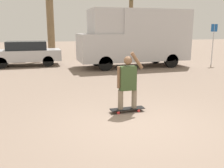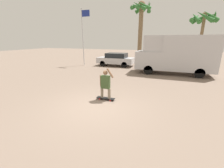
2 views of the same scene
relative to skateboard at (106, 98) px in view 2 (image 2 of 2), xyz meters
The scene contains 8 objects.
ground_plane 0.90m from the skateboard, 95.31° to the right, with size 80.00×80.00×0.00m, color gray.
skateboard is the anchor object (origin of this frame).
person_skateboarder 0.80m from the skateboard, behind, with size 0.71×0.22×1.51m.
camper_van 8.51m from the skateboard, 66.39° to the left, with size 6.33×2.27×3.24m.
parked_car_silver 10.26m from the skateboard, 106.12° to the left, with size 4.10×1.83×1.46m.
palm_tree_near_van 18.60m from the skateboard, 68.80° to the left, with size 3.36×3.44×6.43m.
palm_tree_center_background 15.49m from the skateboard, 94.12° to the left, with size 2.85×2.91×7.60m.
flagpole 11.51m from the skateboard, 125.59° to the left, with size 1.03×0.12×6.19m.
Camera 2 is at (2.81, -5.53, 2.87)m, focal length 24.00 mm.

